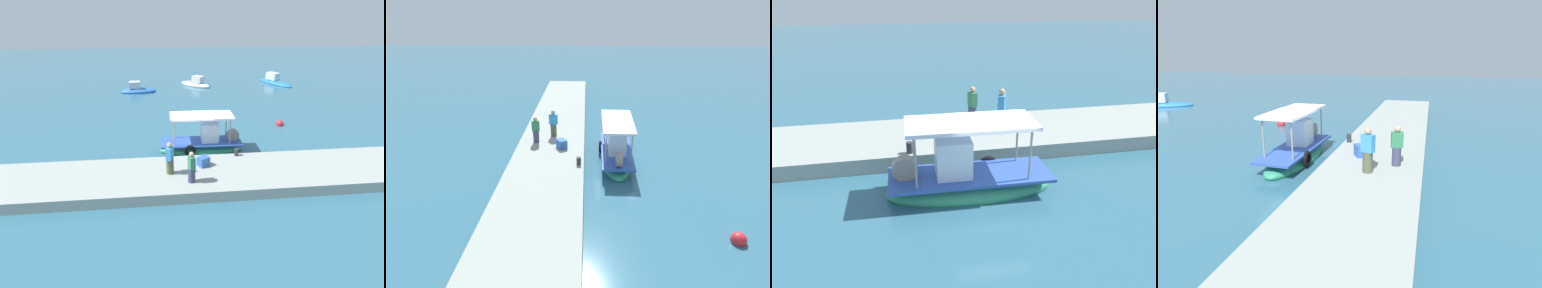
# 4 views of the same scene
# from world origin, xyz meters

# --- Properties ---
(ground_plane) EXTENTS (120.00, 120.00, 0.00)m
(ground_plane) POSITION_xyz_m (0.00, 0.00, 0.00)
(ground_plane) COLOR #316379
(dock_quay) EXTENTS (36.00, 4.09, 0.59)m
(dock_quay) POSITION_xyz_m (0.00, -4.03, 0.30)
(dock_quay) COLOR #979E97
(dock_quay) RESTS_ON ground_plane
(main_fishing_boat) EXTENTS (5.46, 1.94, 2.81)m
(main_fishing_boat) POSITION_xyz_m (0.72, -0.11, 0.46)
(main_fishing_boat) COLOR #33926A
(main_fishing_boat) RESTS_ON ground_plane
(fisherman_near_bollard) EXTENTS (0.44, 0.51, 1.65)m
(fisherman_near_bollard) POSITION_xyz_m (-0.52, -4.99, 1.34)
(fisherman_near_bollard) COLOR #3C3D5C
(fisherman_near_bollard) RESTS_ON dock_quay
(fisherman_by_crate) EXTENTS (0.51, 0.56, 1.76)m
(fisherman_by_crate) POSITION_xyz_m (-1.55, -4.00, 1.39)
(fisherman_by_crate) COLOR #4F553B
(fisherman_by_crate) RESTS_ON dock_quay
(mooring_bollard) EXTENTS (0.24, 0.24, 0.42)m
(mooring_bollard) POSITION_xyz_m (2.43, -2.26, 0.80)
(mooring_bollard) COLOR #2D2D33
(mooring_bollard) RESTS_ON dock_quay
(cargo_crate) EXTENTS (0.75, 0.71, 0.52)m
(cargo_crate) POSITION_xyz_m (0.31, -3.33, 0.85)
(cargo_crate) COLOR #335FB5
(cargo_crate) RESTS_ON dock_quay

